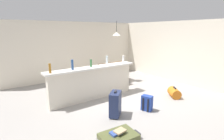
{
  "coord_description": "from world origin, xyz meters",
  "views": [
    {
      "loc": [
        -3.36,
        -4.26,
        2.13
      ],
      "look_at": [
        0.11,
        0.51,
        0.79
      ],
      "focal_mm": 28.09,
      "sensor_mm": 36.0,
      "label": 1
    }
  ],
  "objects_px": {
    "bottle_blue": "(72,65)",
    "backpack_blue": "(147,103)",
    "dining_chair_near_partition": "(120,72)",
    "book_stack": "(118,132)",
    "bottle_clear": "(107,60)",
    "duffel_bag_orange": "(174,93)",
    "pendant_lamp": "(116,34)",
    "bottle_white": "(123,59)",
    "dining_table": "(114,66)",
    "bottle_amber": "(50,68)",
    "bottle_green": "(91,63)",
    "suitcase_flat_olive": "(119,139)",
    "suitcase_upright_navy": "(115,104)"
  },
  "relations": [
    {
      "from": "bottle_blue",
      "to": "backpack_blue",
      "type": "bearing_deg",
      "value": -46.97
    },
    {
      "from": "dining_chair_near_partition",
      "to": "book_stack",
      "type": "height_order",
      "value": "dining_chair_near_partition"
    },
    {
      "from": "bottle_clear",
      "to": "duffel_bag_orange",
      "type": "bearing_deg",
      "value": -43.52
    },
    {
      "from": "dining_chair_near_partition",
      "to": "duffel_bag_orange",
      "type": "relative_size",
      "value": 1.65
    },
    {
      "from": "dining_chair_near_partition",
      "to": "pendant_lamp",
      "type": "relative_size",
      "value": 1.48
    },
    {
      "from": "bottle_blue",
      "to": "bottle_white",
      "type": "xyz_separation_m",
      "value": [
        1.9,
        0.06,
        -0.03
      ]
    },
    {
      "from": "dining_table",
      "to": "duffel_bag_orange",
      "type": "xyz_separation_m",
      "value": [
        0.48,
        -2.66,
        -0.5
      ]
    },
    {
      "from": "bottle_amber",
      "to": "backpack_blue",
      "type": "height_order",
      "value": "bottle_amber"
    },
    {
      "from": "bottle_clear",
      "to": "bottle_white",
      "type": "relative_size",
      "value": 1.17
    },
    {
      "from": "dining_table",
      "to": "book_stack",
      "type": "relative_size",
      "value": 3.69
    },
    {
      "from": "bottle_blue",
      "to": "bottle_green",
      "type": "height_order",
      "value": "bottle_blue"
    },
    {
      "from": "bottle_green",
      "to": "book_stack",
      "type": "bearing_deg",
      "value": -107.82
    },
    {
      "from": "bottle_white",
      "to": "duffel_bag_orange",
      "type": "bearing_deg",
      "value": -56.83
    },
    {
      "from": "bottle_blue",
      "to": "dining_chair_near_partition",
      "type": "bearing_deg",
      "value": 18.1
    },
    {
      "from": "backpack_blue",
      "to": "bottle_white",
      "type": "bearing_deg",
      "value": 73.66
    },
    {
      "from": "suitcase_flat_olive",
      "to": "dining_table",
      "type": "bearing_deg",
      "value": 54.74
    },
    {
      "from": "bottle_amber",
      "to": "dining_chair_near_partition",
      "type": "relative_size",
      "value": 0.28
    },
    {
      "from": "dining_chair_near_partition",
      "to": "book_stack",
      "type": "relative_size",
      "value": 3.12
    },
    {
      "from": "bottle_blue",
      "to": "backpack_blue",
      "type": "relative_size",
      "value": 0.71
    },
    {
      "from": "dining_chair_near_partition",
      "to": "suitcase_flat_olive",
      "type": "xyz_separation_m",
      "value": [
        -2.44,
        -3.01,
        -0.41
      ]
    },
    {
      "from": "backpack_blue",
      "to": "bottle_blue",
      "type": "bearing_deg",
      "value": 133.03
    },
    {
      "from": "pendant_lamp",
      "to": "duffel_bag_orange",
      "type": "height_order",
      "value": "pendant_lamp"
    },
    {
      "from": "bottle_amber",
      "to": "bottle_clear",
      "type": "relative_size",
      "value": 0.91
    },
    {
      "from": "bottle_white",
      "to": "pendant_lamp",
      "type": "distance_m",
      "value": 1.49
    },
    {
      "from": "backpack_blue",
      "to": "book_stack",
      "type": "distance_m",
      "value": 1.69
    },
    {
      "from": "bottle_white",
      "to": "bottle_clear",
      "type": "bearing_deg",
      "value": 174.71
    },
    {
      "from": "bottle_green",
      "to": "duffel_bag_orange",
      "type": "xyz_separation_m",
      "value": [
        2.23,
        -1.45,
        -1.0
      ]
    },
    {
      "from": "duffel_bag_orange",
      "to": "backpack_blue",
      "type": "bearing_deg",
      "value": -174.42
    },
    {
      "from": "bottle_white",
      "to": "pendant_lamp",
      "type": "xyz_separation_m",
      "value": [
        0.55,
        1.11,
        0.83
      ]
    },
    {
      "from": "dining_chair_near_partition",
      "to": "duffel_bag_orange",
      "type": "xyz_separation_m",
      "value": [
        0.52,
        -2.16,
        -0.36
      ]
    },
    {
      "from": "suitcase_upright_navy",
      "to": "backpack_blue",
      "type": "distance_m",
      "value": 0.94
    },
    {
      "from": "bottle_clear",
      "to": "dining_chair_near_partition",
      "type": "relative_size",
      "value": 0.3
    },
    {
      "from": "bottle_clear",
      "to": "book_stack",
      "type": "distance_m",
      "value": 2.86
    },
    {
      "from": "bottle_clear",
      "to": "bottle_green",
      "type": "bearing_deg",
      "value": -173.94
    },
    {
      "from": "bottle_amber",
      "to": "bottle_blue",
      "type": "bearing_deg",
      "value": 1.21
    },
    {
      "from": "bottle_green",
      "to": "dining_chair_near_partition",
      "type": "xyz_separation_m",
      "value": [
        1.71,
        0.71,
        -0.63
      ]
    },
    {
      "from": "bottle_amber",
      "to": "suitcase_upright_navy",
      "type": "distance_m",
      "value": 1.92
    },
    {
      "from": "bottle_amber",
      "to": "pendant_lamp",
      "type": "xyz_separation_m",
      "value": [
        3.08,
        1.18,
        0.82
      ]
    },
    {
      "from": "bottle_white",
      "to": "backpack_blue",
      "type": "bearing_deg",
      "value": -106.34
    },
    {
      "from": "suitcase_upright_navy",
      "to": "backpack_blue",
      "type": "bearing_deg",
      "value": -15.17
    },
    {
      "from": "bottle_green",
      "to": "bottle_clear",
      "type": "relative_size",
      "value": 0.82
    },
    {
      "from": "bottle_blue",
      "to": "pendant_lamp",
      "type": "distance_m",
      "value": 2.83
    },
    {
      "from": "duffel_bag_orange",
      "to": "suitcase_upright_navy",
      "type": "bearing_deg",
      "value": 177.44
    },
    {
      "from": "dining_chair_near_partition",
      "to": "backpack_blue",
      "type": "height_order",
      "value": "dining_chair_near_partition"
    },
    {
      "from": "dining_chair_near_partition",
      "to": "bottle_clear",
      "type": "bearing_deg",
      "value": -149.3
    },
    {
      "from": "book_stack",
      "to": "suitcase_upright_navy",
      "type": "bearing_deg",
      "value": 55.12
    },
    {
      "from": "bottle_clear",
      "to": "suitcase_flat_olive",
      "type": "distance_m",
      "value": 2.93
    },
    {
      "from": "bottle_clear",
      "to": "dining_chair_near_partition",
      "type": "bearing_deg",
      "value": 30.7
    },
    {
      "from": "bottle_green",
      "to": "backpack_blue",
      "type": "distance_m",
      "value": 2.02
    },
    {
      "from": "bottle_amber",
      "to": "duffel_bag_orange",
      "type": "relative_size",
      "value": 0.46
    }
  ]
}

